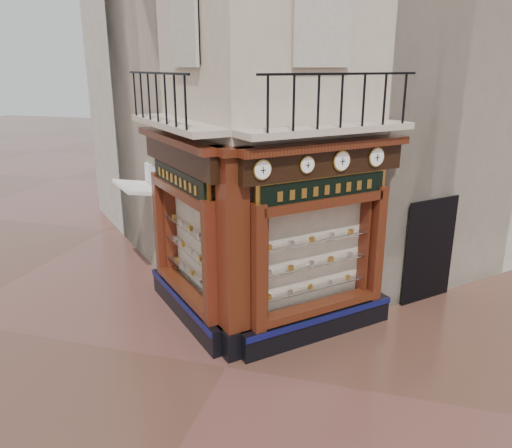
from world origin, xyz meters
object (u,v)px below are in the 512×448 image
(clock_b, at_px, (307,165))
(clock_c, at_px, (341,161))
(awning, at_px, (145,281))
(signboard_right, at_px, (325,189))
(corner_pilaster, at_px, (233,259))
(clock_a, at_px, (262,170))
(signboard_left, at_px, (179,180))
(clock_d, at_px, (376,157))

(clock_b, xyz_separation_m, clock_c, (0.54, 0.54, 0.00))
(clock_c, bearing_deg, awning, 118.93)
(awning, relative_size, signboard_right, 0.70)
(corner_pilaster, bearing_deg, clock_a, -50.69)
(corner_pilaster, distance_m, signboard_left, 2.12)
(clock_d, xyz_separation_m, awning, (-5.59, 0.85, -3.62))
(signboard_left, bearing_deg, clock_c, -132.99)
(corner_pilaster, bearing_deg, awning, 96.90)
(awning, relative_size, signboard_left, 0.70)
(corner_pilaster, relative_size, signboard_left, 1.89)
(corner_pilaster, distance_m, clock_c, 2.66)
(clock_d, height_order, signboard_left, clock_d)
(clock_d, bearing_deg, awning, 126.34)
(corner_pilaster, xyz_separation_m, clock_a, (0.55, -0.05, 1.67))
(corner_pilaster, bearing_deg, clock_d, -8.52)
(clock_c, relative_size, awning, 0.26)
(clock_c, height_order, signboard_left, clock_c)
(clock_a, bearing_deg, signboard_left, 107.01)
(clock_d, bearing_deg, corner_pilaster, 171.48)
(signboard_left, bearing_deg, corner_pilaster, -169.75)
(clock_b, relative_size, signboard_left, 0.15)
(clock_d, distance_m, awning, 6.72)
(clock_c, distance_m, signboard_left, 3.23)
(corner_pilaster, relative_size, awning, 2.69)
(corner_pilaster, height_order, clock_d, corner_pilaster)
(clock_a, height_order, signboard_right, clock_a)
(corner_pilaster, distance_m, awning, 4.59)
(clock_a, xyz_separation_m, signboard_left, (-2.01, 1.07, -0.52))
(clock_a, bearing_deg, signboard_right, 4.51)
(clock_b, height_order, clock_c, clock_c)
(clock_b, height_order, clock_d, clock_d)
(clock_d, height_order, awning, clock_d)
(clock_d, bearing_deg, clock_c, 180.00)
(signboard_right, bearing_deg, clock_c, -22.37)
(clock_a, distance_m, awning, 5.88)
(corner_pilaster, xyz_separation_m, signboard_left, (-1.46, 1.01, 1.15))
(clock_c, bearing_deg, signboard_right, 157.63)
(clock_b, height_order, awning, clock_b)
(corner_pilaster, height_order, awning, corner_pilaster)
(clock_c, xyz_separation_m, clock_d, (0.59, 0.59, 0.00))
(clock_a, height_order, clock_b, clock_a)
(clock_b, relative_size, signboard_right, 0.15)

